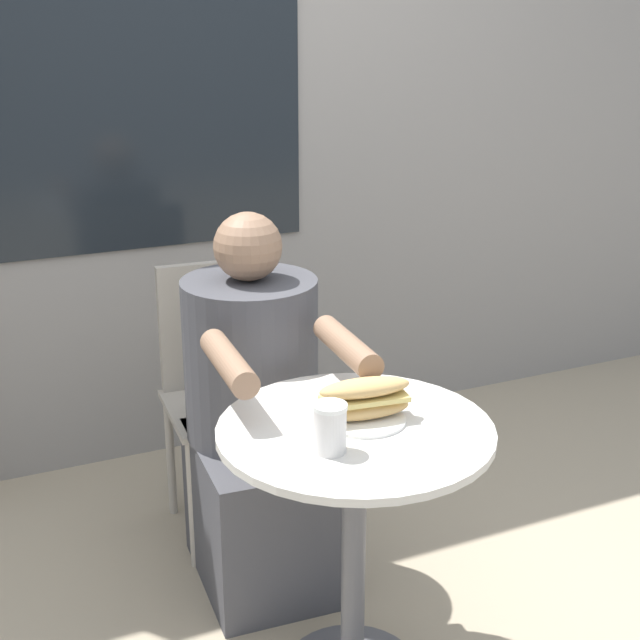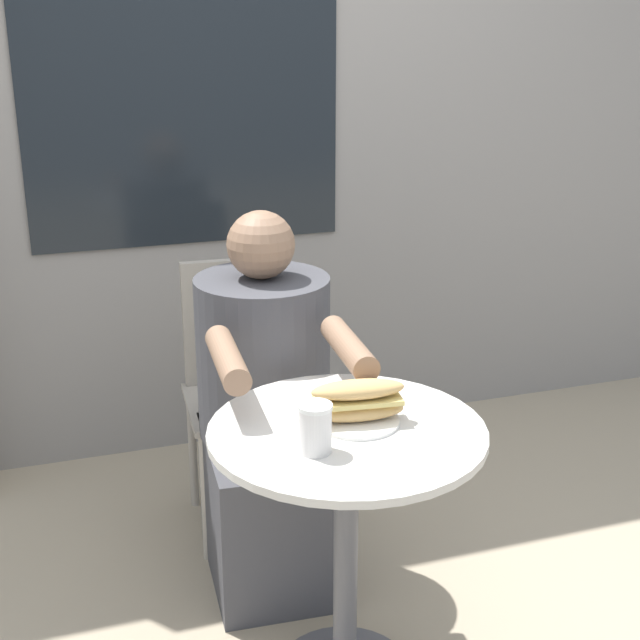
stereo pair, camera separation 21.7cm
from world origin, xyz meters
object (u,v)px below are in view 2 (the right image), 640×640
Objects in this scene: diner_chair at (242,369)px; sandwich_on_plate at (358,404)px; seated_diner at (268,429)px; cafe_table at (346,502)px; drink_cup at (315,428)px.

diner_chair is 0.90m from sandwich_on_plate.
seated_diner is at bearing 99.65° from sandwich_on_plate.
cafe_table is at bearing 96.69° from diner_chair.
drink_cup is at bearing 88.92° from seated_diner.
diner_chair is 1.00m from drink_cup.
drink_cup is (-0.11, -0.09, 0.25)m from cafe_table.
drink_cup is (-0.14, -0.11, 0.01)m from sandwich_on_plate.
seated_diner reaches higher than diner_chair.
seated_diner is 0.59m from sandwich_on_plate.
sandwich_on_plate is at bearing 31.46° from cafe_table.
sandwich_on_plate is (0.03, 0.02, 0.24)m from cafe_table.
cafe_table is at bearing -148.54° from sandwich_on_plate.
diner_chair reaches higher than sandwich_on_plate.
diner_chair is 0.36m from seated_diner.
drink_cup reaches higher than sandwich_on_plate.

